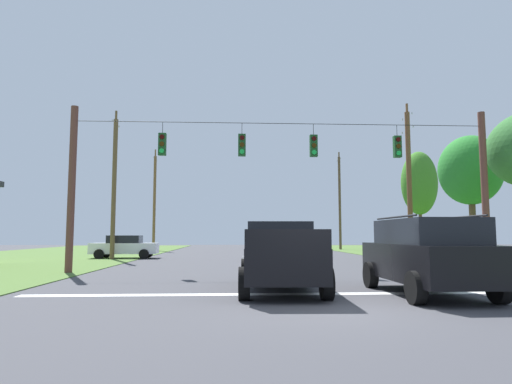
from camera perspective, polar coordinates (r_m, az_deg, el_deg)
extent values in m
plane|color=#3D3D42|center=(9.94, 8.66, -14.54)|extent=(120.00, 120.00, 0.00)
cube|color=white|center=(12.23, 6.39, -12.83)|extent=(14.99, 0.45, 0.01)
cube|color=white|center=(18.15, 3.26, -10.43)|extent=(2.50, 0.15, 0.01)
cube|color=white|center=(24.12, 1.69, -9.20)|extent=(2.50, 0.15, 0.01)
cube|color=white|center=(33.05, 0.42, -8.19)|extent=(2.50, 0.15, 0.01)
cylinder|color=brown|center=(20.11, -22.52, 0.44)|extent=(0.30, 0.30, 7.00)
cylinder|color=brown|center=(21.92, 27.23, 0.18)|extent=(0.30, 0.30, 7.00)
cylinder|color=black|center=(19.57, 3.45, 8.74)|extent=(17.75, 0.02, 0.02)
cylinder|color=black|center=(19.62, -11.86, 8.06)|extent=(0.02, 0.02, 0.50)
cube|color=#19471E|center=(19.47, -11.90, 5.99)|extent=(0.32, 0.24, 0.95)
cylinder|color=#310503|center=(19.39, -11.95, 6.93)|extent=(0.20, 0.04, 0.20)
cylinder|color=#352203|center=(19.33, -11.96, 6.06)|extent=(0.20, 0.04, 0.20)
cylinder|color=green|center=(19.27, -11.98, 5.18)|extent=(0.20, 0.04, 0.20)
cylinder|color=black|center=(19.39, -1.81, 8.11)|extent=(0.02, 0.02, 0.50)
cube|color=#19471E|center=(19.24, -1.81, 6.01)|extent=(0.32, 0.24, 0.95)
cylinder|color=#310503|center=(19.16, -1.80, 6.96)|extent=(0.20, 0.04, 0.20)
cylinder|color=#352203|center=(19.10, -1.81, 6.08)|extent=(0.20, 0.04, 0.20)
cylinder|color=green|center=(19.04, -1.81, 5.20)|extent=(0.20, 0.04, 0.20)
cylinder|color=black|center=(19.70, 7.35, 7.94)|extent=(0.02, 0.02, 0.50)
cube|color=#19471E|center=(19.54, 7.38, 5.87)|extent=(0.32, 0.24, 0.95)
cylinder|color=#310503|center=(19.47, 7.44, 6.80)|extent=(0.20, 0.04, 0.20)
cylinder|color=#352203|center=(19.41, 7.45, 5.94)|extent=(0.20, 0.04, 0.20)
cylinder|color=green|center=(19.35, 7.46, 5.07)|extent=(0.20, 0.04, 0.20)
cylinder|color=black|center=(20.67, 17.58, 7.51)|extent=(0.02, 0.02, 0.50)
cube|color=#19471E|center=(20.53, 17.63, 5.54)|extent=(0.32, 0.24, 0.95)
cylinder|color=#310503|center=(20.46, 17.75, 6.42)|extent=(0.20, 0.04, 0.20)
cylinder|color=#352203|center=(20.40, 17.77, 5.60)|extent=(0.20, 0.04, 0.20)
cylinder|color=green|center=(20.34, 17.80, 4.77)|extent=(0.20, 0.04, 0.20)
cube|color=black|center=(12.83, 3.12, -8.82)|extent=(2.20, 5.47, 0.85)
cube|color=black|center=(13.45, 2.91, -5.36)|extent=(1.92, 1.97, 0.70)
cube|color=black|center=(11.43, -1.16, -5.98)|extent=(0.19, 2.38, 0.45)
cube|color=black|center=(11.57, 8.24, -5.92)|extent=(0.19, 2.38, 0.45)
cube|color=black|center=(10.17, 4.13, -6.03)|extent=(1.96, 0.17, 0.45)
cylinder|color=black|center=(14.66, -1.34, -10.07)|extent=(0.31, 0.81, 0.80)
cylinder|color=black|center=(14.78, 6.56, -10.00)|extent=(0.31, 0.81, 0.80)
cylinder|color=black|center=(11.01, -1.51, -11.61)|extent=(0.31, 0.81, 0.80)
cylinder|color=black|center=(11.16, 9.03, -11.45)|extent=(0.31, 0.81, 0.80)
cube|color=black|center=(12.74, 20.87, -8.36)|extent=(1.97, 4.81, 0.95)
cube|color=black|center=(12.59, 21.03, -4.75)|extent=(1.82, 3.21, 0.65)
cylinder|color=black|center=(12.27, 17.34, -3.11)|extent=(0.06, 2.72, 0.05)
cylinder|color=black|center=(12.97, 24.40, -2.98)|extent=(0.06, 2.72, 0.05)
cylinder|color=black|center=(13.96, 14.44, -10.22)|extent=(0.26, 0.76, 0.76)
cylinder|color=black|center=(14.66, 21.83, -9.77)|extent=(0.26, 0.76, 0.76)
cylinder|color=black|center=(10.90, 19.75, -11.46)|extent=(0.26, 0.76, 0.76)
cylinder|color=black|center=(11.79, 28.66, -10.64)|extent=(0.26, 0.76, 0.76)
cube|color=silver|center=(31.07, -16.45, -6.92)|extent=(4.35, 1.92, 0.70)
cube|color=black|center=(31.06, -16.42, -5.81)|extent=(2.15, 1.68, 0.50)
cylinder|color=black|center=(30.53, -19.45, -7.52)|extent=(0.65, 0.24, 0.64)
cylinder|color=black|center=(32.27, -18.63, -7.42)|extent=(0.65, 0.24, 0.64)
cylinder|color=black|center=(29.94, -14.14, -7.71)|extent=(0.65, 0.24, 0.64)
cylinder|color=black|center=(31.71, -13.60, -7.59)|extent=(0.65, 0.24, 0.64)
cylinder|color=brown|center=(30.60, 19.02, 0.90)|extent=(0.32, 0.32, 9.62)
cube|color=brown|center=(31.38, 18.77, 8.93)|extent=(0.12, 0.12, 1.96)
cylinder|color=#B2B7BC|center=(32.11, 18.24, 8.81)|extent=(0.08, 0.08, 0.12)
cylinder|color=#B2B7BC|center=(30.71, 19.31, 9.50)|extent=(0.08, 0.08, 0.12)
cube|color=brown|center=(31.17, 18.82, 7.33)|extent=(0.12, 0.12, 2.29)
cylinder|color=#B2B7BC|center=(32.03, 18.20, 7.19)|extent=(0.08, 0.08, 0.12)
cylinder|color=#B2B7BC|center=(30.37, 19.46, 7.92)|extent=(0.08, 0.08, 0.12)
cylinder|color=brown|center=(48.02, 10.67, -1.38)|extent=(0.27, 0.27, 9.84)
cube|color=brown|center=(48.55, 10.57, 3.95)|extent=(0.12, 0.12, 1.87)
cylinder|color=#B2B7BC|center=(49.28, 10.37, 3.95)|extent=(0.08, 0.08, 0.12)
cylinder|color=#B2B7BC|center=(47.85, 10.78, 4.24)|extent=(0.08, 0.08, 0.12)
cylinder|color=brown|center=(30.01, -17.71, 0.44)|extent=(0.28, 0.28, 9.06)
cube|color=brown|center=(30.69, -17.49, 8.13)|extent=(0.12, 0.12, 1.94)
cylinder|color=#B2B7BC|center=(31.45, -17.12, 8.02)|extent=(0.08, 0.08, 0.12)
cylinder|color=#B2B7BC|center=(29.99, -17.85, 8.69)|extent=(0.08, 0.08, 0.12)
cylinder|color=brown|center=(45.77, -12.87, -1.37)|extent=(0.28, 0.28, 9.47)
cube|color=brown|center=(46.27, -12.76, 3.99)|extent=(0.12, 0.12, 2.19)
cylinder|color=#B2B7BC|center=(47.14, -12.58, 3.96)|extent=(0.08, 0.08, 0.12)
cylinder|color=#B2B7BC|center=(45.44, -12.94, 4.32)|extent=(0.08, 0.08, 0.12)
cylinder|color=brown|center=(37.89, 20.33, -4.26)|extent=(0.26, 0.26, 4.30)
ellipsoid|color=#3C7B25|center=(38.10, 20.15, 1.09)|extent=(2.82, 2.82, 5.09)
cylinder|color=brown|center=(28.19, 26.01, -3.88)|extent=(0.36, 0.36, 4.17)
ellipsoid|color=#287D2B|center=(28.43, 25.74, 2.55)|extent=(3.54, 3.54, 3.99)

